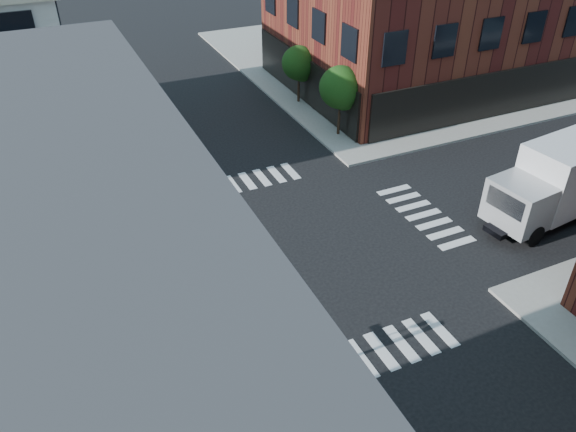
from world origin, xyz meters
The scene contains 8 objects.
ground centered at (0.00, 0.00, 0.00)m, with size 120.00×120.00×0.00m, color black.
sidewalk_ne centered at (21.00, 21.00, 0.07)m, with size 30.00×30.00×0.15m, color gray.
building_ne centered at (20.50, 16.00, 6.00)m, with size 25.00×16.00×12.00m, color #3F110F.
tree_near centered at (7.56, 9.98, 3.16)m, with size 2.69×2.69×4.49m.
tree_far centered at (7.56, 15.98, 2.87)m, with size 2.43×2.43×4.07m.
signal_pole centered at (-6.72, -6.68, 2.86)m, with size 1.29×1.24×4.60m.
box_truck centered at (13.37, -2.69, 2.08)m, with size 9.06×3.69×4.01m.
traffic_cone centered at (-5.70, -5.35, 0.38)m, with size 0.52×0.52×0.79m.
Camera 1 is at (-9.36, -18.91, 16.06)m, focal length 35.00 mm.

